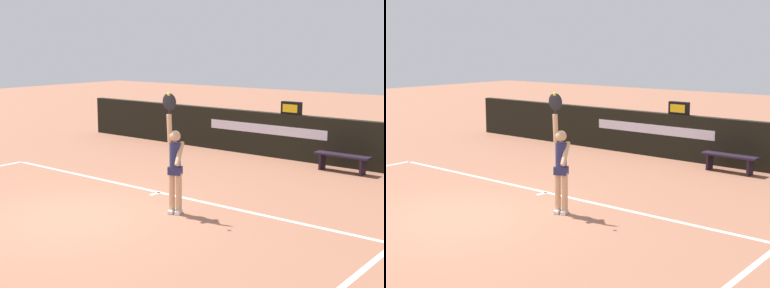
% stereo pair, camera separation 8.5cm
% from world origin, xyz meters
% --- Properties ---
extents(ground_plane, '(60.00, 60.00, 0.00)m').
position_xyz_m(ground_plane, '(0.00, 0.00, 0.00)').
color(ground_plane, '#975F46').
extents(court_lines, '(10.88, 5.44, 0.00)m').
position_xyz_m(court_lines, '(0.00, -0.30, 0.00)').
color(court_lines, white).
rests_on(court_lines, ground).
extents(back_wall, '(15.56, 0.26, 1.33)m').
position_xyz_m(back_wall, '(-0.00, 7.58, 0.67)').
color(back_wall, black).
rests_on(back_wall, ground).
extents(speed_display, '(0.61, 0.19, 0.37)m').
position_xyz_m(speed_display, '(0.51, 7.58, 1.52)').
color(speed_display, black).
rests_on(speed_display, back_wall).
extents(tennis_player, '(0.50, 0.40, 2.44)m').
position_xyz_m(tennis_player, '(1.31, 1.36, 1.01)').
color(tennis_player, tan).
rests_on(tennis_player, ground).
extents(tennis_ball, '(0.07, 0.07, 0.07)m').
position_xyz_m(tennis_ball, '(1.34, 1.15, 2.42)').
color(tennis_ball, '#CAD938').
extents(courtside_bench_near, '(1.51, 0.38, 0.48)m').
position_xyz_m(courtside_bench_near, '(2.42, 6.92, 0.37)').
color(courtside_bench_near, black).
rests_on(courtside_bench_near, ground).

